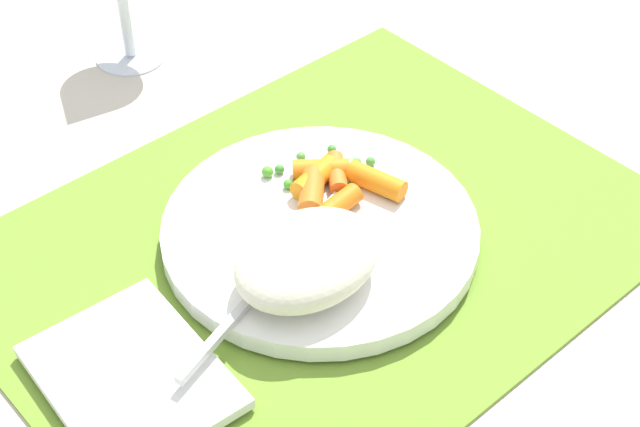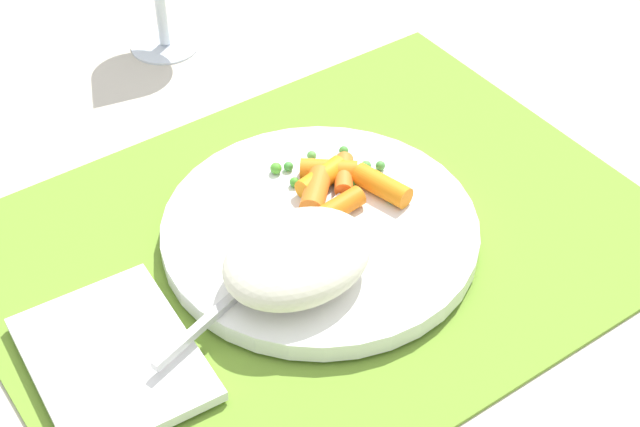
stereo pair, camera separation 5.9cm
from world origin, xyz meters
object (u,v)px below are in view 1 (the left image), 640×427
(plate, at_px, (320,231))
(fork, at_px, (284,261))
(rice_mound, at_px, (307,259))
(napkin, at_px, (132,376))
(carrot_portion, at_px, (333,182))

(plate, distance_m, fork, 0.05)
(rice_mound, xyz_separation_m, napkin, (-0.13, 0.02, -0.03))
(plate, xyz_separation_m, carrot_portion, (0.03, 0.02, 0.02))
(plate, xyz_separation_m, rice_mound, (-0.04, -0.04, 0.03))
(fork, bearing_deg, rice_mound, -85.92)
(carrot_portion, bearing_deg, rice_mound, -142.55)
(rice_mound, height_order, carrot_portion, rice_mound)
(carrot_portion, bearing_deg, napkin, -169.31)
(plate, distance_m, napkin, 0.18)
(plate, relative_size, napkin, 1.78)
(plate, relative_size, rice_mound, 2.17)
(rice_mound, height_order, napkin, rice_mound)
(carrot_portion, height_order, napkin, carrot_portion)
(rice_mound, bearing_deg, napkin, 171.90)
(plate, distance_m, carrot_portion, 0.04)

